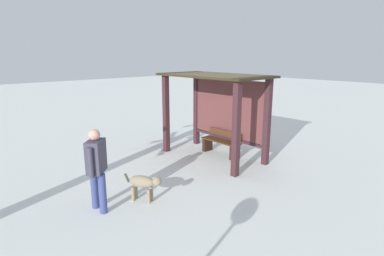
{
  "coord_description": "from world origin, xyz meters",
  "views": [
    {
      "loc": [
        6.03,
        -6.31,
        2.96
      ],
      "look_at": [
        -0.31,
        -0.55,
        0.92
      ],
      "focal_mm": 29.03,
      "sensor_mm": 36.0,
      "label": 1
    }
  ],
  "objects_px": {
    "person_walking": "(96,164)",
    "dog": "(144,183)",
    "bench_left_inside": "(221,144)",
    "bus_shelter": "(220,100)"
  },
  "relations": [
    {
      "from": "person_walking",
      "to": "dog",
      "type": "distance_m",
      "value": 1.06
    },
    {
      "from": "bench_left_inside",
      "to": "dog",
      "type": "xyz_separation_m",
      "value": [
        1.0,
        -3.43,
        0.05
      ]
    },
    {
      "from": "bus_shelter",
      "to": "person_walking",
      "type": "xyz_separation_m",
      "value": [
        0.75,
        -4.19,
        -0.73
      ]
    },
    {
      "from": "bench_left_inside",
      "to": "person_walking",
      "type": "height_order",
      "value": "person_walking"
    },
    {
      "from": "bus_shelter",
      "to": "bench_left_inside",
      "type": "distance_m",
      "value": 1.34
    },
    {
      "from": "bus_shelter",
      "to": "dog",
      "type": "xyz_separation_m",
      "value": [
        1.0,
        -3.32,
        -1.29
      ]
    },
    {
      "from": "bus_shelter",
      "to": "person_walking",
      "type": "bearing_deg",
      "value": -79.89
    },
    {
      "from": "bench_left_inside",
      "to": "person_walking",
      "type": "bearing_deg",
      "value": -80.14
    },
    {
      "from": "bench_left_inside",
      "to": "person_walking",
      "type": "relative_size",
      "value": 0.81
    },
    {
      "from": "bench_left_inside",
      "to": "dog",
      "type": "relative_size",
      "value": 1.76
    }
  ]
}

